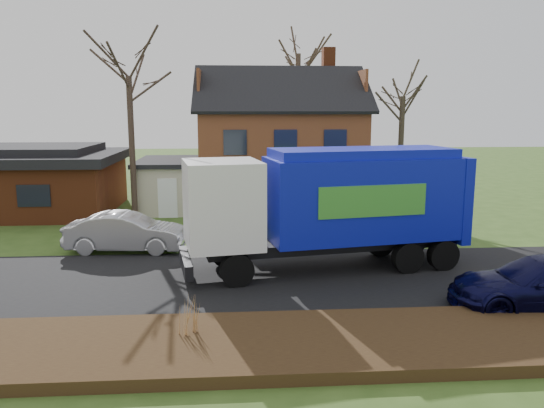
{
  "coord_description": "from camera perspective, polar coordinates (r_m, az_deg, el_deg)",
  "views": [
    {
      "loc": [
        -0.65,
        -17.16,
        5.73
      ],
      "look_at": [
        0.75,
        2.5,
        2.16
      ],
      "focal_mm": 35.0,
      "sensor_mm": 36.0,
      "label": 1
    }
  ],
  "objects": [
    {
      "name": "navy_wagon",
      "position": [
        17.2,
        27.15,
        -7.67
      ],
      "size": [
        5.42,
        2.47,
        1.54
      ],
      "primitive_type": "imported",
      "rotation": [
        0.0,
        0.0,
        -1.63
      ],
      "color": "black",
      "rests_on": "ground"
    },
    {
      "name": "tree_back",
      "position": [
        39.04,
        2.86,
        17.69
      ],
      "size": [
        4.08,
        4.08,
        12.94
      ],
      "color": "#423327",
      "rests_on": "ground"
    },
    {
      "name": "silver_sedan",
      "position": [
        22.27,
        -15.41,
        -2.94
      ],
      "size": [
        4.88,
        2.03,
        1.57
      ],
      "primitive_type": "imported",
      "rotation": [
        0.0,
        0.0,
        1.49
      ],
      "color": "#B5B7BD",
      "rests_on": "ground"
    },
    {
      "name": "ground",
      "position": [
        18.11,
        -1.83,
        -8.19
      ],
      "size": [
        120.0,
        120.0,
        0.0
      ],
      "primitive_type": "plane",
      "color": "#324F1A",
      "rests_on": "ground"
    },
    {
      "name": "tree_front_west",
      "position": [
        28.19,
        -15.28,
        15.32
      ],
      "size": [
        3.42,
        3.42,
        10.18
      ],
      "color": "#3D2E24",
      "rests_on": "ground"
    },
    {
      "name": "tree_front_east",
      "position": [
        29.19,
        13.99,
        13.2
      ],
      "size": [
        3.27,
        3.27,
        9.08
      ],
      "color": "#383022",
      "rests_on": "ground"
    },
    {
      "name": "garbage_truck",
      "position": [
        18.92,
        6.6,
        0.35
      ],
      "size": [
        10.42,
        4.38,
        4.33
      ],
      "rotation": [
        0.0,
        0.0,
        0.17
      ],
      "color": "black",
      "rests_on": "ground"
    },
    {
      "name": "main_house",
      "position": [
        31.19,
        -0.14,
        7.14
      ],
      "size": [
        12.95,
        8.95,
        9.26
      ],
      "color": "beige",
      "rests_on": "ground"
    },
    {
      "name": "mulch_verge",
      "position": [
        13.13,
        -0.88,
        -14.9
      ],
      "size": [
        80.0,
        3.5,
        0.3
      ],
      "primitive_type": "cube",
      "color": "black",
      "rests_on": "ground"
    },
    {
      "name": "road",
      "position": [
        18.1,
        -1.83,
        -8.16
      ],
      "size": [
        80.0,
        7.0,
        0.02
      ],
      "primitive_type": "cube",
      "color": "black",
      "rests_on": "ground"
    },
    {
      "name": "ranch_house",
      "position": [
        32.47,
        -24.53,
        2.41
      ],
      "size": [
        9.8,
        8.2,
        3.7
      ],
      "color": "brown",
      "rests_on": "ground"
    },
    {
      "name": "grass_clump_mid",
      "position": [
        13.26,
        -8.88,
        -11.67
      ],
      "size": [
        0.36,
        0.3,
        1.01
      ],
      "color": "#AB7D4B",
      "rests_on": "mulch_verge"
    }
  ]
}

